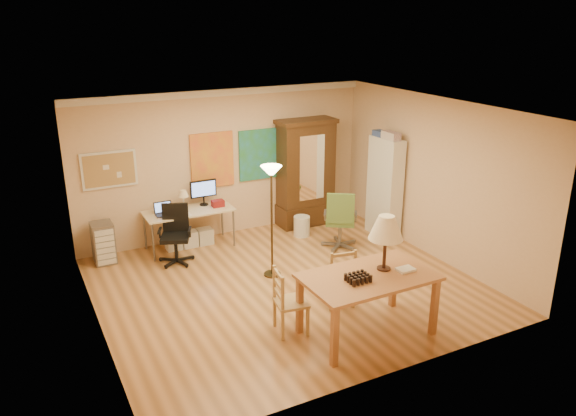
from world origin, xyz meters
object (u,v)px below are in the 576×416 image
office_chair_black (176,247)px  office_chair_green (340,233)px  dining_table (375,262)px  armoire (306,180)px  bookshelf (385,188)px  computer_desk (190,224)px

office_chair_black → office_chair_green: bearing=-15.2°
dining_table → armoire: bearing=73.6°
dining_table → office_chair_green: (1.09, 2.52, -0.70)m
dining_table → armoire: 4.03m
office_chair_black → armoire: (2.79, 0.60, 0.64)m
office_chair_black → armoire: 2.93m
dining_table → bookshelf: bearing=51.5°
armoire → office_chair_black: bearing=-167.8°
office_chair_green → bookshelf: bearing=8.9°
office_chair_black → dining_table: bearing=-63.1°
office_chair_black → bookshelf: bearing=-8.7°
office_chair_green → bookshelf: 1.24m
dining_table → bookshelf: 3.43m
dining_table → computer_desk: dining_table is taller
office_chair_green → armoire: size_ratio=0.52×
office_chair_black → office_chair_green: office_chair_green is taller
dining_table → computer_desk: size_ratio=1.09×
dining_table → computer_desk: (-1.23, 3.79, -0.56)m
armoire → bookshelf: size_ratio=1.12×
office_chair_black → computer_desk: bearing=50.9°
computer_desk → bookshelf: size_ratio=0.83×
office_chair_green → computer_desk: bearing=151.4°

